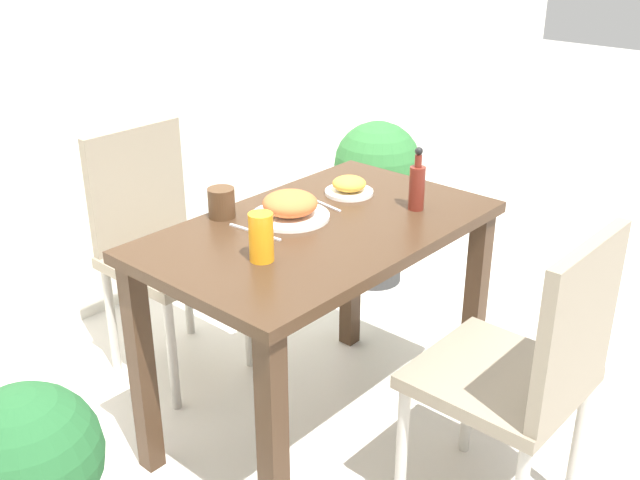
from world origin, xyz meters
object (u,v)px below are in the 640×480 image
Objects in this scene: side_plate at (349,186)px; sauce_bottle at (417,185)px; potted_plant_right at (377,185)px; chair_far at (160,238)px; chair_near at (528,368)px; drink_cup at (221,203)px; juice_glass at (261,237)px; food_plate at (290,207)px.

side_plate is 0.25m from sauce_bottle.
side_plate reaches higher than potted_plant_right.
potted_plant_right is (1.07, -0.17, -0.05)m from chair_far.
chair_near reaches higher than potted_plant_right.
drink_cup is 0.46× the size of sauce_bottle.
sauce_bottle is (0.25, 0.54, 0.31)m from chair_near.
chair_far is 5.69× the size of side_plate.
juice_glass is (-0.55, -0.15, 0.04)m from side_plate.
side_plate is 0.45m from drink_cup.
potted_plant_right is at bearing 23.28° from food_plate.
chair_far is 3.77× the size of food_plate.
food_plate is 0.40m from sauce_bottle.
drink_cup is at bearing -100.12° from chair_far.
juice_glass is at bearing -155.49° from potted_plant_right.
potted_plant_right is (1.15, 0.27, -0.32)m from drink_cup.
chair_near is at bearing -114.51° from sauce_bottle.
potted_plant_right is at bearing 24.51° from juice_glass.
potted_plant_right is at bearing 44.24° from sauce_bottle.
drink_cup reaches higher than potted_plant_right.
drink_cup is at bearing 128.81° from food_plate.
potted_plant_right is (0.70, 0.68, -0.36)m from sauce_bottle.
chair_far is 0.53m from drink_cup.
side_plate is 0.79× the size of sauce_bottle.
chair_near is 3.77× the size of food_plate.
sauce_bottle is (0.32, -0.25, 0.04)m from food_plate.
side_plate is 0.21× the size of potted_plant_right.
juice_glass is at bearing -165.07° from side_plate.
drink_cup reaches higher than food_plate.
potted_plant_right is (1.29, 0.59, -0.35)m from juice_glass.
chair_far reaches higher than juice_glass.
food_plate is 1.19× the size of sauce_bottle.
side_plate is 0.91m from potted_plant_right.
chair_near is at bearing -105.14° from side_plate.
food_plate is 0.31m from juice_glass.
chair_far reaches higher than food_plate.
drink_cup is 0.34m from juice_glass.
food_plate is at bearing 142.13° from sauce_bottle.
food_plate is 0.21m from drink_cup.
sauce_bottle reaches higher than chair_far.
food_plate is (0.05, -0.61, 0.27)m from chair_far.
chair_near is 0.84m from food_plate.
chair_near is 1.01m from drink_cup.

